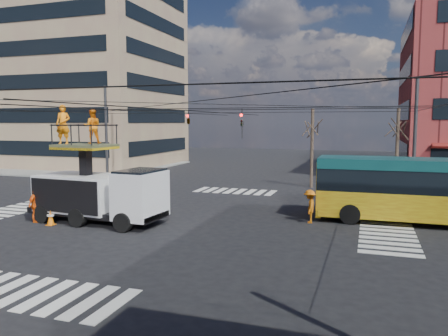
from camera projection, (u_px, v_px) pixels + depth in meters
ground at (178, 221)px, 22.13m from camera, size 120.00×120.00×0.00m
sidewalk_nw at (84, 167)px, 48.53m from camera, size 18.00×18.00×0.12m
crosswalks at (178, 220)px, 22.13m from camera, size 22.40×22.40×0.02m
building_tower at (88, 35)px, 50.09m from camera, size 18.06×16.06×30.00m
overhead_network at (179, 136)px, 22.09m from camera, size 24.24×24.24×8.00m
tree_a at (312, 127)px, 32.82m from camera, size 2.00×2.00×6.00m
tree_b at (398, 127)px, 30.94m from camera, size 2.00×2.00×6.00m
utility_truck at (99, 184)px, 21.53m from camera, size 7.16×3.09×5.84m
city_bus at (433, 190)px, 21.15m from camera, size 11.00×2.74×3.20m
traffic_cone at (51, 217)px, 21.15m from camera, size 0.36×0.36×0.74m
worker_ground at (35, 205)px, 21.70m from camera, size 0.61×1.10×1.77m
flagger at (310, 206)px, 21.57m from camera, size 0.75×1.14×1.66m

